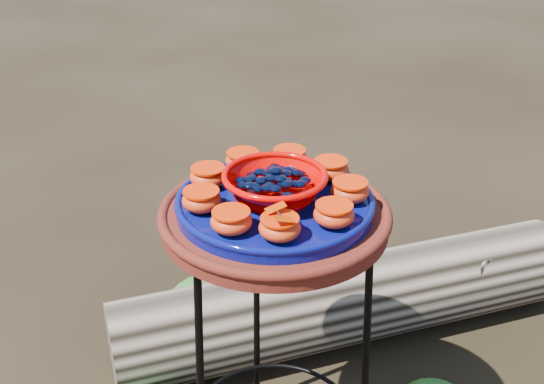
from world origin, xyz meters
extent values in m
cylinder|color=#451006|center=(0.00, 0.00, 0.72)|extent=(0.46, 0.46, 0.04)
cylinder|color=#030B4F|center=(0.00, 0.00, 0.75)|extent=(0.39, 0.39, 0.03)
ellipsoid|color=red|center=(-0.02, -0.14, 0.78)|extent=(0.08, 0.08, 0.04)
ellipsoid|color=red|center=(0.08, -0.12, 0.78)|extent=(0.08, 0.08, 0.04)
ellipsoid|color=red|center=(0.14, -0.04, 0.78)|extent=(0.08, 0.08, 0.04)
ellipsoid|color=red|center=(0.13, 0.06, 0.78)|extent=(0.08, 0.08, 0.04)
ellipsoid|color=red|center=(0.06, 0.13, 0.78)|extent=(0.08, 0.08, 0.04)
ellipsoid|color=red|center=(-0.04, 0.14, 0.78)|extent=(0.08, 0.08, 0.04)
ellipsoid|color=red|center=(-0.12, 0.08, 0.78)|extent=(0.08, 0.08, 0.04)
ellipsoid|color=red|center=(-0.15, -0.01, 0.78)|extent=(0.08, 0.08, 0.04)
ellipsoid|color=red|center=(-0.10, -0.10, 0.78)|extent=(0.08, 0.08, 0.04)
ellipsoid|color=#1F4B10|center=(-0.07, 0.61, 0.07)|extent=(0.28, 0.28, 0.14)
camera|label=1|loc=(-0.26, -1.15, 1.41)|focal=45.00mm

